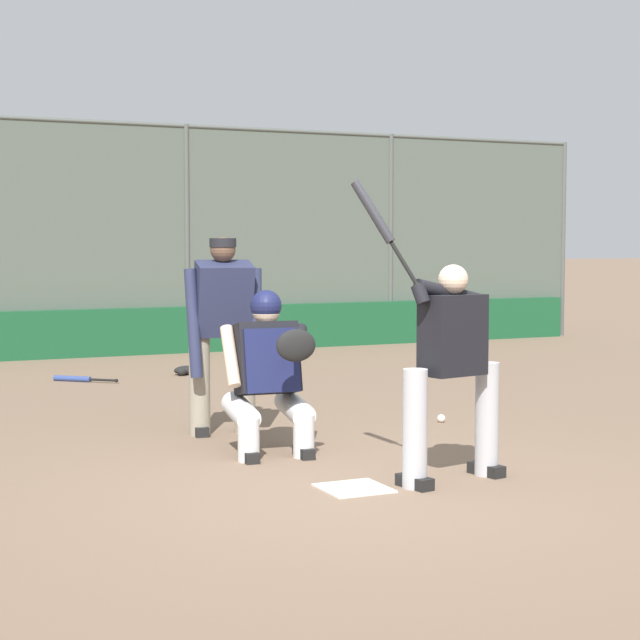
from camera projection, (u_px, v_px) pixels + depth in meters
The scene contains 11 objects.
ground_plane at pixel (354, 489), 7.07m from camera, with size 160.00×160.00×0.00m, color #7A604C.
home_plate_marker at pixel (354, 488), 7.07m from camera, with size 0.43×0.43×0.01m, color white.
backstop_fence at pixel (71, 232), 15.08m from camera, with size 17.18×0.08×3.36m.
padding_wall at pixel (74, 334), 15.09m from camera, with size 16.76×0.18×0.68m, color #19512D.
bleachers_beyond at pixel (11, 321), 16.91m from camera, with size 11.97×1.95×1.16m.
batter_at_plate at pixel (451, 364), 7.23m from camera, with size 1.04×0.56×2.05m.
catcher_behind_plate at pixel (269, 370), 8.16m from camera, with size 0.67×0.81×1.27m.
umpire_home at pixel (223, 329), 9.00m from camera, with size 0.68×0.46×1.68m.
spare_bat_near_backstop at pixel (77, 379), 12.51m from camera, with size 0.65×0.59×0.07m.
fielding_glove_on_dirt at pixel (186, 370), 13.15m from camera, with size 0.31×0.24×0.11m.
baseball_loose at pixel (441, 418), 9.68m from camera, with size 0.07×0.07×0.07m, color white.
Camera 1 is at (3.11, 6.24, 1.63)m, focal length 60.00 mm.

